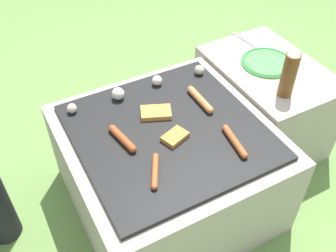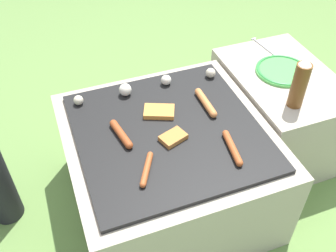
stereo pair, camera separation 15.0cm
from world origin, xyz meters
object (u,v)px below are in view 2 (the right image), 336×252
at_px(sausage_front_center, 206,103).
at_px(condiment_bottle, 300,83).
at_px(plate_colorful, 283,70).
at_px(fork_utensil, 264,47).

relative_size(sausage_front_center, condiment_bottle, 0.81).
distance_m(sausage_front_center, plate_colorful, 0.44).
relative_size(condiment_bottle, fork_utensil, 1.09).
height_order(plate_colorful, condiment_bottle, condiment_bottle).
bearing_deg(fork_utensil, condiment_bottle, -104.72).
xyz_separation_m(plate_colorful, fork_utensil, (0.03, 0.21, -0.01)).
relative_size(plate_colorful, fork_utensil, 1.17).
bearing_deg(condiment_bottle, plate_colorful, 69.08).
distance_m(condiment_bottle, fork_utensil, 0.45).
height_order(condiment_bottle, fork_utensil, condiment_bottle).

